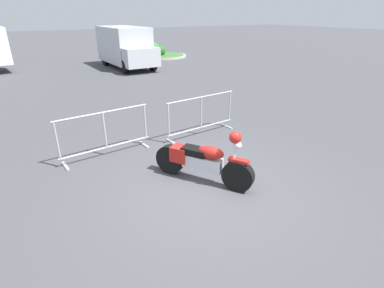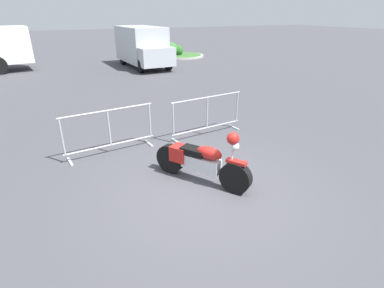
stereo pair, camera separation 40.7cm
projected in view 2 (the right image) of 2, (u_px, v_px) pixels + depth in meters
name	position (u px, v px, depth m)	size (l,w,h in m)	color
ground_plane	(205.00, 192.00, 5.63)	(120.00, 120.00, 0.00)	#424247
motorcycle	(201.00, 161.00, 5.81)	(1.24, 1.86, 1.18)	black
crowd_barrier_near	(109.00, 131.00, 6.98)	(2.17, 0.64, 1.07)	#9EA0A5
crowd_barrier_far	(207.00, 115.00, 8.04)	(2.17, 0.64, 1.07)	#9EA0A5
delivery_van	(142.00, 46.00, 17.98)	(2.17, 5.08, 2.31)	#B2B7BC
planter_island	(177.00, 53.00, 22.38)	(3.61, 3.61, 1.09)	#ADA89E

